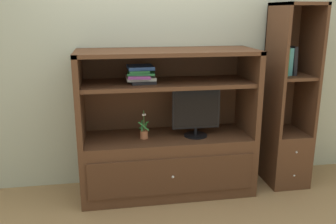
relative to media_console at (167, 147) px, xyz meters
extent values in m
plane|color=#99754C|center=(0.00, -0.41, -0.45)|extent=(8.00, 8.00, 0.00)
cube|color=#ADB29E|center=(0.00, 0.34, 0.95)|extent=(6.00, 0.10, 2.80)
cube|color=#4C2D1C|center=(0.00, -0.01, -0.16)|extent=(1.66, 0.59, 0.58)
cube|color=#462A19|center=(0.00, -0.31, -0.16)|extent=(1.52, 0.02, 0.35)
sphere|color=silver|center=(0.00, -0.32, -0.16)|extent=(0.02, 0.02, 0.02)
cube|color=#4C2D1C|center=(-0.80, -0.01, 0.54)|extent=(0.05, 0.59, 0.82)
cube|color=#4C2D1C|center=(0.80, -0.01, 0.54)|extent=(0.05, 0.59, 0.82)
cube|color=#4C2D1C|center=(0.00, 0.28, 0.54)|extent=(1.66, 0.02, 0.82)
cube|color=#4C2D1C|center=(0.00, -0.01, 0.93)|extent=(1.66, 0.59, 0.04)
cube|color=#4C2D1C|center=(0.00, -0.01, 0.64)|extent=(1.56, 0.53, 0.04)
cylinder|color=black|center=(0.27, -0.06, 0.13)|extent=(0.22, 0.22, 0.01)
cylinder|color=black|center=(0.27, -0.06, 0.17)|extent=(0.03, 0.03, 0.07)
cube|color=black|center=(0.27, -0.06, 0.40)|extent=(0.46, 0.02, 0.39)
cube|color=black|center=(0.27, -0.07, 0.40)|extent=(0.43, 0.00, 0.35)
cylinder|color=#B26642|center=(-0.23, -0.05, 0.16)|extent=(0.08, 0.08, 0.08)
cylinder|color=#3D6B33|center=(-0.23, -0.05, 0.30)|extent=(0.01, 0.01, 0.20)
cube|color=#2D7A38|center=(-0.21, -0.05, 0.25)|extent=(0.02, 0.08, 0.10)
cube|color=#2D7A38|center=(-0.22, -0.03, 0.25)|extent=(0.09, 0.01, 0.08)
cube|color=#2D7A38|center=(-0.25, -0.05, 0.25)|extent=(0.02, 0.11, 0.08)
cube|color=#2D7A38|center=(-0.23, -0.07, 0.25)|extent=(0.10, 0.03, 0.09)
sphere|color=silver|center=(-0.23, -0.06, 0.36)|extent=(0.02, 0.02, 0.02)
sphere|color=silver|center=(-0.22, -0.05, 0.36)|extent=(0.02, 0.02, 0.02)
cube|color=black|center=(-0.24, 0.00, 0.67)|extent=(0.24, 0.30, 0.03)
cube|color=silver|center=(-0.25, 0.00, 0.70)|extent=(0.26, 0.25, 0.03)
cube|color=purple|center=(-0.25, -0.01, 0.73)|extent=(0.23, 0.33, 0.03)
cube|color=#338C4C|center=(-0.24, -0.02, 0.75)|extent=(0.27, 0.28, 0.02)
cube|color=#338C4C|center=(-0.26, -0.01, 0.77)|extent=(0.18, 0.25, 0.02)
cube|color=#2D519E|center=(-0.25, 0.01, 0.79)|extent=(0.24, 0.25, 0.03)
cube|color=#4C2D1C|center=(1.24, -0.01, -0.17)|extent=(0.39, 0.47, 0.55)
sphere|color=silver|center=(1.24, -0.24, -0.04)|extent=(0.02, 0.02, 0.02)
sphere|color=silver|center=(1.24, -0.24, -0.28)|extent=(0.02, 0.02, 0.02)
cube|color=#4C2D1C|center=(1.06, -0.01, 0.73)|extent=(0.03, 0.47, 1.27)
cube|color=#4C2D1C|center=(1.42, -0.01, 0.73)|extent=(0.03, 0.47, 1.27)
cube|color=#4C2D1C|center=(1.24, 0.22, 0.73)|extent=(0.39, 0.02, 1.27)
cube|color=#4C2D1C|center=(1.24, -0.01, 0.67)|extent=(0.33, 0.42, 0.03)
cube|color=#4C2D1C|center=(1.24, -0.01, 1.35)|extent=(0.39, 0.47, 0.03)
cube|color=#2D519E|center=(1.11, -0.01, 0.80)|extent=(0.03, 0.15, 0.23)
cube|color=#338C4C|center=(1.14, -0.01, 0.81)|extent=(0.03, 0.18, 0.25)
cube|color=teal|center=(1.19, -0.01, 0.82)|extent=(0.04, 0.14, 0.26)
cube|color=black|center=(1.23, -0.01, 0.82)|extent=(0.05, 0.15, 0.28)
camera|label=1|loc=(-0.54, -3.28, 1.29)|focal=38.81mm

